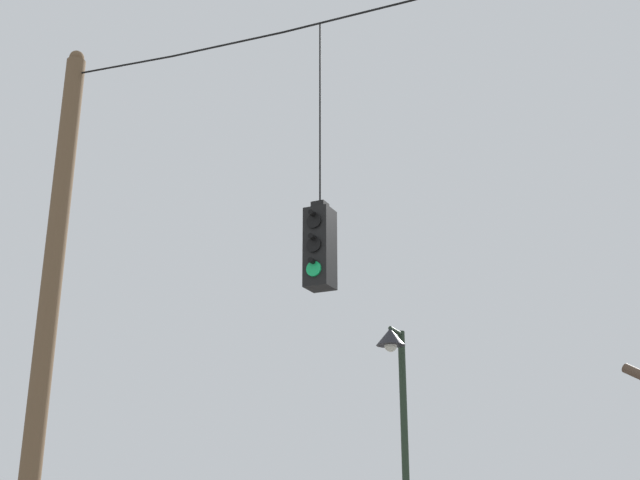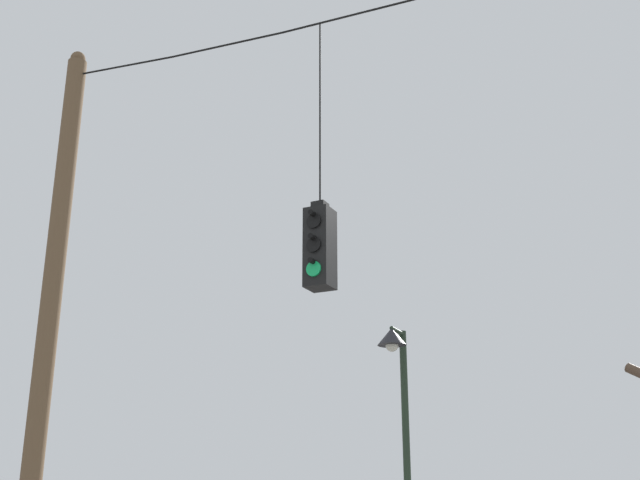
% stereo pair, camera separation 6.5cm
% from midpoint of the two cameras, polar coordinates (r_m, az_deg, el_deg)
% --- Properties ---
extents(utility_pole_left, '(0.31, 0.31, 9.21)m').
position_cam_midpoint_polar(utility_pole_left, '(12.89, -18.93, -5.16)').
color(utility_pole_left, brown).
rests_on(utility_pole_left, ground_plane).
extents(traffic_light_near_right_pole, '(0.34, 0.58, 3.95)m').
position_cam_midpoint_polar(traffic_light_near_right_pole, '(10.43, -0.18, -0.41)').
color(traffic_light_near_right_pole, black).
extents(street_lamp, '(0.48, 0.82, 4.71)m').
position_cam_midpoint_polar(street_lamp, '(13.41, 5.40, -11.30)').
color(street_lamp, '#233323').
rests_on(street_lamp, ground_plane).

